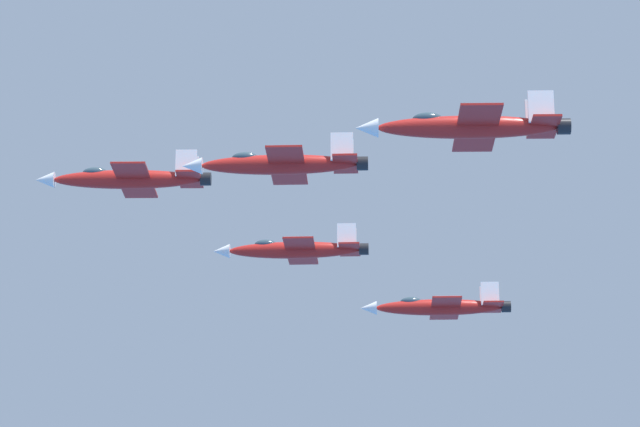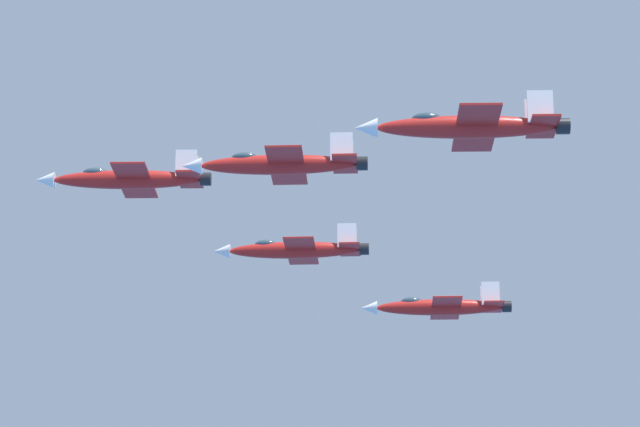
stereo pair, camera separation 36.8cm
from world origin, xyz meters
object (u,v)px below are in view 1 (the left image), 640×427
jet_right_wingman (294,249)px  jet_left_outer (467,126)px  jet_left_wingman (279,164)px  jet_lead (127,179)px  jet_right_outer (439,307)px

jet_right_wingman → jet_left_outer: bearing=112.6°
jet_left_outer → jet_right_wingman: bearing=-69.3°
jet_left_wingman → jet_right_wingman: size_ratio=1.00×
jet_lead → jet_left_wingman: jet_lead is taller
jet_left_outer → jet_lead: bearing=-41.0°
jet_right_wingman → jet_lead: bearing=41.5°
jet_right_wingman → jet_left_outer: jet_right_wingman is taller
jet_right_wingman → jet_left_outer: 48.35m
jet_right_wingman → jet_left_outer: (10.21, -47.21, -2.04)m
jet_lead → jet_right_wingman: jet_lead is taller
jet_left_wingman → jet_left_outer: jet_left_wingman is taller
jet_lead → jet_right_wingman: (19.81, 11.98, -3.85)m
jet_left_wingman → jet_right_outer: 48.42m
jet_left_wingman → jet_right_outer: bearing=-110.8°
jet_left_wingman → jet_left_outer: size_ratio=0.97×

